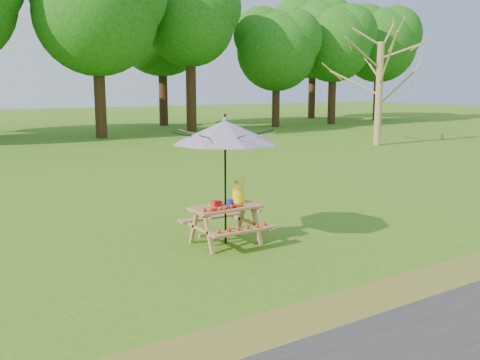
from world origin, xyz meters
TOP-DOWN VIEW (x-y plane):
  - ground at (0.00, 0.00)m, footprint 120.00×120.00m
  - picnic_table at (-4.14, 0.50)m, footprint 1.20×1.32m
  - patio_umbrella at (-4.14, 0.50)m, footprint 2.18×2.18m
  - produce_bins at (-4.18, 0.53)m, footprint 0.30×0.43m
  - tomatoes_row at (-4.29, 0.32)m, footprint 0.77×0.13m
  - flower_bucket at (-3.78, 0.64)m, footprint 0.33×0.30m

SIDE VIEW (x-z plane):
  - ground at x=0.00m, z-range 0.00..0.00m
  - picnic_table at x=-4.14m, z-range -0.01..0.66m
  - tomatoes_row at x=-4.29m, z-range 0.67..0.74m
  - produce_bins at x=-4.18m, z-range 0.66..0.79m
  - flower_bucket at x=-3.78m, z-range 0.68..1.14m
  - patio_umbrella at x=-4.14m, z-range 0.82..3.07m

